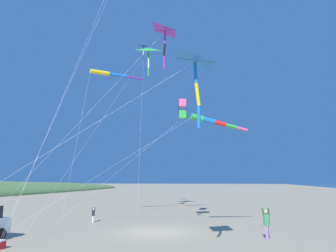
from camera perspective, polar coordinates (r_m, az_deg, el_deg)
ground_plane at (r=20.89m, az=-2.10°, el=-18.92°), size 600.00×600.00×0.00m
person_adult_flyer at (r=18.93m, az=17.68°, el=-16.43°), size 0.47×0.58×1.79m
person_child_green_jacket at (r=26.17m, az=-13.59°, el=-15.46°), size 0.34×0.40×1.16m
kite_delta_striped_overhead at (r=39.18m, az=-4.49°, el=14.31°), size 2.98×8.77×19.74m
kite_delta_long_streamer_right at (r=34.25m, az=-3.67°, el=13.75°), size 4.53×14.47×17.60m
kite_delta_magenta_far_left at (r=21.10m, az=-0.53°, el=17.16°), size 10.53×5.41×13.25m
kite_windsock_rainbow_low_near at (r=28.95m, az=-10.68°, el=9.38°), size 4.04×6.48×12.96m
kite_windsock_teal_far_right at (r=21.61m, az=8.05°, el=0.84°), size 14.20×6.94×7.77m
kite_delta_orange_high_right at (r=13.83m, az=5.06°, el=11.96°), size 14.95×2.63×8.86m
kite_box_red_high_left at (r=27.39m, az=2.65°, el=3.14°), size 9.37×5.04×10.32m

